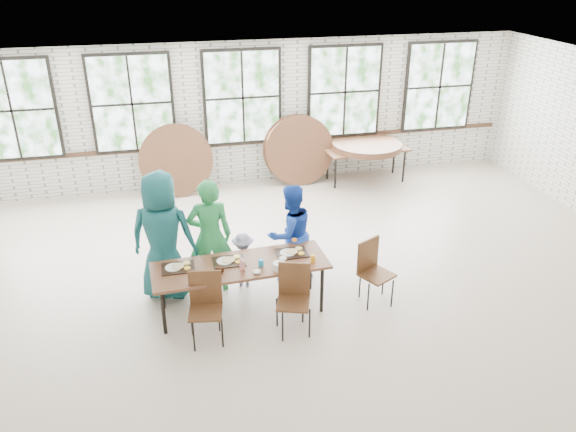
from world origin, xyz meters
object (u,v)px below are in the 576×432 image
chair_near_left (206,301)px  chair_near_right (294,292)px  dining_table (241,268)px  storage_table (366,151)px

chair_near_left → chair_near_right: same height
dining_table → chair_near_right: chair_near_right is taller
chair_near_right → storage_table: size_ratio=0.51×
dining_table → chair_near_left: 0.74m
dining_table → chair_near_right: (0.61, -0.57, -0.13)m
chair_near_right → storage_table: bearing=78.0°
chair_near_right → dining_table: bearing=155.5°
chair_near_left → chair_near_right: 1.15m
dining_table → storage_table: bearing=48.5°
dining_table → chair_near_right: size_ratio=2.56×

